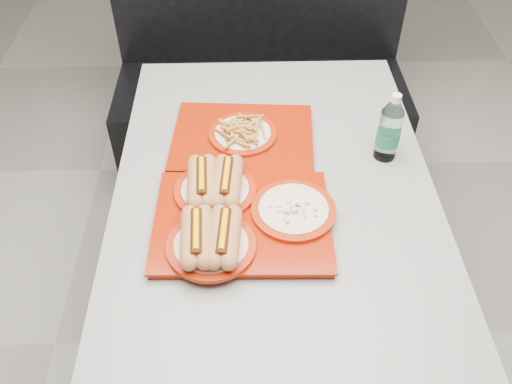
{
  "coord_description": "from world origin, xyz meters",
  "views": [
    {
      "loc": [
        -0.09,
        -1.05,
        1.81
      ],
      "look_at": [
        -0.06,
        -0.06,
        0.83
      ],
      "focal_mm": 38.0,
      "sensor_mm": 36.0,
      "label": 1
    }
  ],
  "objects_px": {
    "diner_table": "(274,236)",
    "tray_far": "(243,135)",
    "booth_bench": "(261,83)",
    "water_bottle": "(389,131)",
    "tray_near": "(235,215)"
  },
  "relations": [
    {
      "from": "diner_table",
      "to": "tray_far",
      "type": "distance_m",
      "value": 0.32
    },
    {
      "from": "booth_bench",
      "to": "water_bottle",
      "type": "xyz_separation_m",
      "value": [
        0.33,
        -0.93,
        0.44
      ]
    },
    {
      "from": "diner_table",
      "to": "booth_bench",
      "type": "bearing_deg",
      "value": 90.0
    },
    {
      "from": "booth_bench",
      "to": "tray_far",
      "type": "distance_m",
      "value": 0.93
    },
    {
      "from": "diner_table",
      "to": "booth_bench",
      "type": "distance_m",
      "value": 1.11
    },
    {
      "from": "booth_bench",
      "to": "diner_table",
      "type": "bearing_deg",
      "value": -90.0
    },
    {
      "from": "tray_near",
      "to": "water_bottle",
      "type": "bearing_deg",
      "value": 30.54
    },
    {
      "from": "diner_table",
      "to": "water_bottle",
      "type": "relative_size",
      "value": 6.55
    },
    {
      "from": "diner_table",
      "to": "booth_bench",
      "type": "relative_size",
      "value": 1.05
    },
    {
      "from": "tray_near",
      "to": "tray_far",
      "type": "height_order",
      "value": "tray_near"
    },
    {
      "from": "tray_far",
      "to": "diner_table",
      "type": "bearing_deg",
      "value": -70.1
    },
    {
      "from": "booth_bench",
      "to": "tray_near",
      "type": "height_order",
      "value": "booth_bench"
    },
    {
      "from": "tray_far",
      "to": "water_bottle",
      "type": "relative_size",
      "value": 2.06
    },
    {
      "from": "tray_far",
      "to": "water_bottle",
      "type": "distance_m",
      "value": 0.43
    },
    {
      "from": "booth_bench",
      "to": "tray_far",
      "type": "relative_size",
      "value": 3.02
    }
  ]
}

